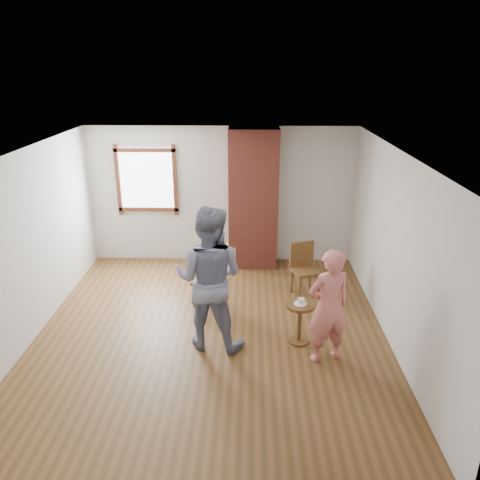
{
  "coord_description": "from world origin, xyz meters",
  "views": [
    {
      "loc": [
        0.54,
        -5.81,
        3.68
      ],
      "look_at": [
        0.39,
        0.8,
        1.15
      ],
      "focal_mm": 35.0,
      "sensor_mm": 36.0,
      "label": 1
    }
  ],
  "objects_px": {
    "man": "(209,278)",
    "dining_chair_right": "(304,266)",
    "stoneware_crock": "(232,255)",
    "dining_chair_left": "(208,276)",
    "side_table": "(300,317)",
    "person_pink": "(328,307)"
  },
  "relations": [
    {
      "from": "stoneware_crock",
      "to": "man",
      "type": "distance_m",
      "value": 2.75
    },
    {
      "from": "dining_chair_left",
      "to": "man",
      "type": "relative_size",
      "value": 0.41
    },
    {
      "from": "stoneware_crock",
      "to": "man",
      "type": "height_order",
      "value": "man"
    },
    {
      "from": "side_table",
      "to": "stoneware_crock",
      "type": "bearing_deg",
      "value": 111.95
    },
    {
      "from": "side_table",
      "to": "dining_chair_right",
      "type": "bearing_deg",
      "value": 81.89
    },
    {
      "from": "dining_chair_left",
      "to": "person_pink",
      "type": "height_order",
      "value": "person_pink"
    },
    {
      "from": "dining_chair_left",
      "to": "person_pink",
      "type": "bearing_deg",
      "value": -24.72
    },
    {
      "from": "side_table",
      "to": "person_pink",
      "type": "relative_size",
      "value": 0.38
    },
    {
      "from": "stoneware_crock",
      "to": "person_pink",
      "type": "relative_size",
      "value": 0.28
    },
    {
      "from": "dining_chair_right",
      "to": "person_pink",
      "type": "height_order",
      "value": "person_pink"
    },
    {
      "from": "stoneware_crock",
      "to": "man",
      "type": "relative_size",
      "value": 0.22
    },
    {
      "from": "dining_chair_right",
      "to": "side_table",
      "type": "xyz_separation_m",
      "value": [
        -0.21,
        -1.48,
        -0.1
      ]
    },
    {
      "from": "dining_chair_right",
      "to": "side_table",
      "type": "relative_size",
      "value": 1.49
    },
    {
      "from": "stoneware_crock",
      "to": "person_pink",
      "type": "distance_m",
      "value": 3.31
    },
    {
      "from": "dining_chair_left",
      "to": "stoneware_crock",
      "type": "bearing_deg",
      "value": 95.2
    },
    {
      "from": "dining_chair_left",
      "to": "dining_chair_right",
      "type": "distance_m",
      "value": 1.61
    },
    {
      "from": "man",
      "to": "dining_chair_right",
      "type": "bearing_deg",
      "value": -121.1
    },
    {
      "from": "side_table",
      "to": "person_pink",
      "type": "xyz_separation_m",
      "value": [
        0.3,
        -0.4,
        0.38
      ]
    },
    {
      "from": "man",
      "to": "stoneware_crock",
      "type": "bearing_deg",
      "value": -82.06
    },
    {
      "from": "stoneware_crock",
      "to": "dining_chair_right",
      "type": "relative_size",
      "value": 0.49
    },
    {
      "from": "dining_chair_left",
      "to": "man",
      "type": "bearing_deg",
      "value": -65.87
    },
    {
      "from": "stoneware_crock",
      "to": "man",
      "type": "bearing_deg",
      "value": -94.17
    }
  ]
}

